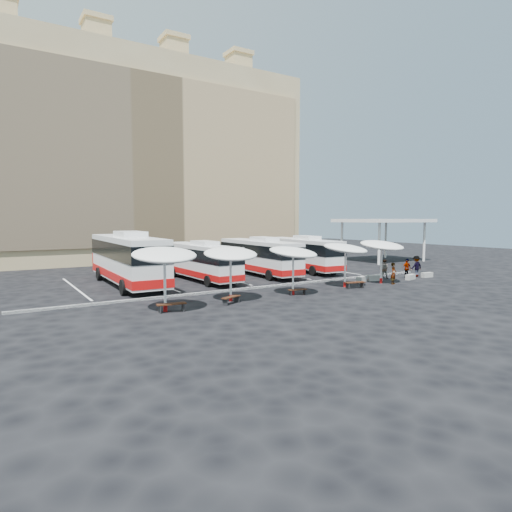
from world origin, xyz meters
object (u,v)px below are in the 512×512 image
conc_bench_2 (410,277)px  passenger_1 (384,269)px  bus_2 (259,255)px  passenger_3 (416,266)px  wood_bench_2 (298,291)px  sunshade_3 (345,249)px  wood_bench_3 (355,283)px  sunshade_4 (382,246)px  conc_bench_0 (362,279)px  wood_bench_1 (231,298)px  passenger_2 (407,268)px  bus_3 (302,253)px  bus_1 (200,260)px  conc_bench_3 (427,275)px  conc_bench_1 (375,278)px  sunshade_0 (164,255)px  wood_bench_0 (171,305)px  sunshade_1 (231,254)px  bus_0 (127,258)px  sunshade_2 (293,253)px  passenger_0 (393,273)px

conc_bench_2 → passenger_1: passenger_1 is taller
bus_2 → passenger_3: bus_2 is taller
passenger_1 → wood_bench_2: bearing=65.2°
sunshade_3 → passenger_3: size_ratio=2.28×
wood_bench_2 → wood_bench_3: size_ratio=0.83×
sunshade_4 → conc_bench_0: size_ratio=2.84×
sunshade_3 → wood_bench_1: size_ratio=2.83×
conc_bench_2 → sunshade_4: bearing=-179.7°
bus_2 → passenger_2: (9.98, -8.73, -0.98)m
bus_2 → wood_bench_3: size_ratio=6.86×
bus_3 → wood_bench_2: bus_3 is taller
wood_bench_3 → passenger_2: bearing=11.9°
bus_1 → conc_bench_3: bus_1 is taller
conc_bench_1 → passenger_3: size_ratio=0.69×
conc_bench_1 → sunshade_0: bearing=-173.9°
sunshade_0 → wood_bench_0: sunshade_0 is taller
sunshade_0 → sunshade_3: sunshade_0 is taller
bus_1 → passenger_1: size_ratio=6.45×
wood_bench_0 → passenger_3: 24.18m
bus_3 → wood_bench_2: bearing=-124.5°
wood_bench_2 → conc_bench_0: 8.37m
bus_1 → passenger_1: bus_1 is taller
sunshade_1 → wood_bench_1: 2.80m
wood_bench_3 → passenger_3: bearing=10.3°
bus_0 → conc_bench_2: (21.46, -9.89, -1.96)m
sunshade_4 → wood_bench_3: sunshade_4 is taller
sunshade_4 → bus_3: bearing=91.7°
bus_1 → bus_2: bearing=1.4°
conc_bench_3 → sunshade_3: bearing=-179.6°
conc_bench_0 → passenger_1: bearing=9.4°
sunshade_2 → sunshade_3: size_ratio=0.97×
wood_bench_2 → wood_bench_0: bearing=-176.9°
bus_1 → wood_bench_1: bearing=-106.4°
sunshade_2 → conc_bench_0: sunshade_2 is taller
sunshade_3 → passenger_2: bearing=5.7°
wood_bench_3 → conc_bench_2: (7.40, 0.78, -0.15)m
conc_bench_1 → passenger_0: passenger_0 is taller
bus_3 → sunshade_4: (0.30, -10.01, 1.24)m
bus_0 → passenger_3: bus_0 is taller
conc_bench_1 → passenger_1: 1.98m
wood_bench_0 → passenger_3: bearing=5.1°
bus_1 → passenger_3: 19.35m
conc_bench_0 → bus_3: bearing=85.7°
sunshade_0 → sunshade_2: (9.31, 0.38, -0.27)m
bus_3 → wood_bench_3: bearing=-102.5°
bus_3 → passenger_1: size_ratio=6.81×
sunshade_3 → bus_2: bearing=100.2°
bus_1 → wood_bench_1: bus_1 is taller
conc_bench_1 → conc_bench_2: 3.34m
sunshade_3 → passenger_3: sunshade_3 is taller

